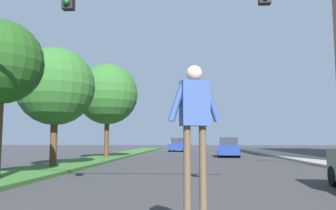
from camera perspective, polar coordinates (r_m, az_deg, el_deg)
name	(u,v)px	position (r m, az deg, el deg)	size (l,w,h in m)	color
ground_plane	(199,159)	(26.95, 5.28, -8.97)	(140.00, 140.00, 0.00)	#38383A
median_strip	(100,159)	(25.88, -11.35, -8.84)	(2.91, 64.00, 0.15)	#386B2D
tree_mid	(0,63)	(13.57, -26.34, 6.37)	(3.01, 3.01, 5.59)	#4C3823
tree_far	(55,86)	(18.81, -18.38, 2.97)	(4.09, 4.09, 6.17)	#4C3823
tree_distant	(107,94)	(26.73, -10.14, 1.80)	(4.71, 4.71, 7.21)	#4C3823
sidewalk_right	(312,160)	(26.32, 23.05, -8.44)	(3.00, 64.00, 0.15)	#9E9991
traffic_light_gantry	(66,23)	(9.04, -16.70, 13.08)	(8.88, 0.30, 6.00)	gold
pedestrian_performer	(195,125)	(4.66, 4.50, -3.37)	(0.74, 0.34, 2.49)	brown
sedan_midblock	(229,148)	(30.32, 10.15, -7.08)	(2.19, 4.57, 1.68)	navy
sedan_distant	(178,145)	(43.60, 1.71, -6.76)	(2.21, 4.35, 1.72)	navy
sedan_far_horizon	(176,144)	(55.94, 1.35, -6.56)	(1.83, 4.12, 1.75)	silver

